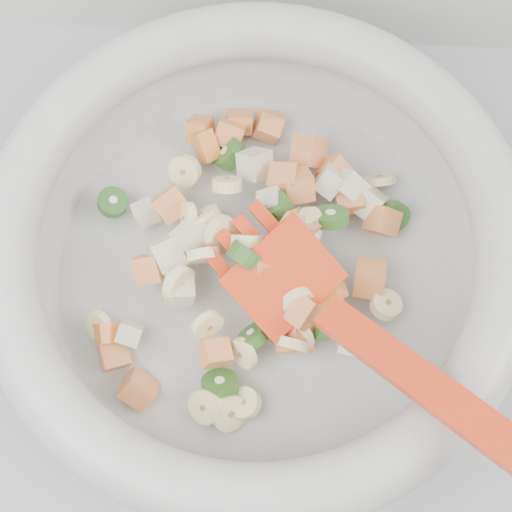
{
  "coord_description": "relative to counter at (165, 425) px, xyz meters",
  "views": [
    {
      "loc": [
        0.13,
        1.3,
        1.48
      ],
      "look_at": [
        0.12,
        1.5,
        0.95
      ],
      "focal_mm": 55.0,
      "sensor_mm": 36.0,
      "label": 1
    }
  ],
  "objects": [
    {
      "name": "counter",
      "position": [
        0.0,
        0.0,
        0.0
      ],
      "size": [
        2.0,
        0.6,
        0.9
      ],
      "primitive_type": "cube",
      "color": "#A5A3A9",
      "rests_on": "ground"
    },
    {
      "name": "mixing_bowl",
      "position": [
        0.12,
        0.05,
        0.51
      ],
      "size": [
        0.42,
        0.4,
        0.16
      ],
      "color": "silver",
      "rests_on": "counter"
    }
  ]
}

